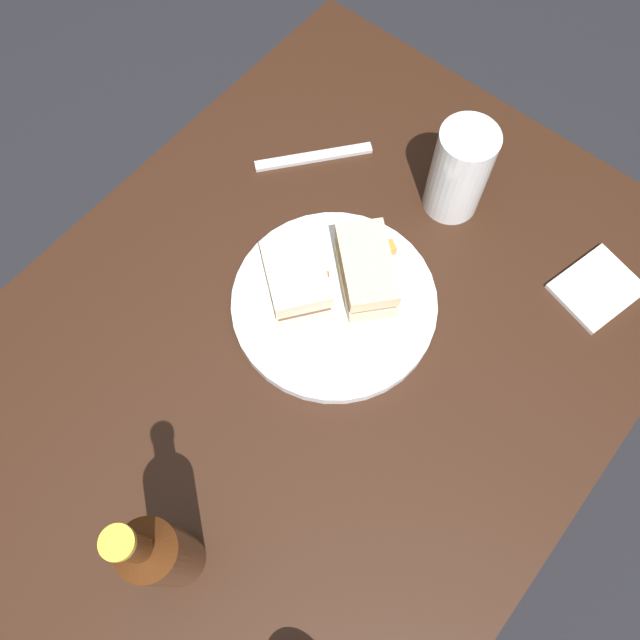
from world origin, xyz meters
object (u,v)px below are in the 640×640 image
(cider_bottle, at_px, (160,554))
(fork, at_px, (314,157))
(sandwich_half_right, at_px, (296,281))
(pint_glass, at_px, (458,176))
(napkin, at_px, (597,288))
(plate, at_px, (334,303))
(sandwich_half_left, at_px, (368,272))

(cider_bottle, distance_m, fork, 0.60)
(sandwich_half_right, bearing_deg, pint_glass, 164.75)
(sandwich_half_right, distance_m, napkin, 0.42)
(plate, xyz_separation_m, sandwich_half_left, (-0.05, 0.02, 0.04))
(plate, relative_size, cider_bottle, 1.08)
(cider_bottle, bearing_deg, pint_glass, -176.19)
(cider_bottle, bearing_deg, sandwich_half_left, -173.30)
(pint_glass, distance_m, napkin, 0.25)
(sandwich_half_right, xyz_separation_m, cider_bottle, (0.35, 0.11, 0.05))
(sandwich_half_left, distance_m, cider_bottle, 0.43)
(sandwich_half_left, distance_m, fork, 0.24)
(sandwich_half_left, xyz_separation_m, pint_glass, (-0.19, 0.01, 0.02))
(pint_glass, bearing_deg, fork, -71.56)
(plate, relative_size, pint_glass, 1.88)
(plate, bearing_deg, sandwich_half_right, -63.94)
(plate, distance_m, sandwich_half_right, 0.07)
(pint_glass, bearing_deg, napkin, 92.74)
(fork, bearing_deg, napkin, -40.91)
(cider_bottle, height_order, fork, cider_bottle)
(sandwich_half_right, distance_m, fork, 0.24)
(napkin, height_order, fork, napkin)
(plate, height_order, pint_glass, pint_glass)
(sandwich_half_left, height_order, fork, sandwich_half_left)
(sandwich_half_left, relative_size, cider_bottle, 0.51)
(sandwich_half_left, bearing_deg, sandwich_half_right, -41.26)
(sandwich_half_right, bearing_deg, sandwich_half_left, 138.74)
(sandwich_half_right, distance_m, cider_bottle, 0.37)
(cider_bottle, distance_m, napkin, 0.66)
(plate, height_order, fork, plate)
(sandwich_half_left, bearing_deg, napkin, 129.15)
(plate, bearing_deg, napkin, 133.49)
(sandwich_half_right, xyz_separation_m, fork, (-0.19, -0.13, -0.05))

